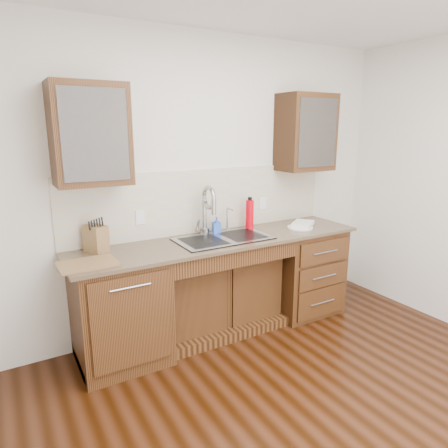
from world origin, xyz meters
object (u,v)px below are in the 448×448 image
plate (300,227)px  knife_block (96,239)px  cutting_board (88,264)px  soap_bottle (217,225)px  water_bottle (250,215)px

plate → knife_block: size_ratio=1.16×
cutting_board → plate: bearing=1.7°
soap_bottle → knife_block: 1.10m
soap_bottle → cutting_board: bearing=-153.0°
water_bottle → soap_bottle: bearing=177.5°
water_bottle → cutting_board: 1.62m
water_bottle → plate: (0.45, -0.22, -0.14)m
knife_block → cutting_board: 0.33m
plate → water_bottle: bearing=154.2°
cutting_board → water_bottle: bearing=10.0°
water_bottle → cutting_board: size_ratio=0.71×
knife_block → water_bottle: bearing=-22.6°
water_bottle → knife_block: 1.46m
soap_bottle → water_bottle: water_bottle is taller
knife_block → cutting_board: knife_block is taller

